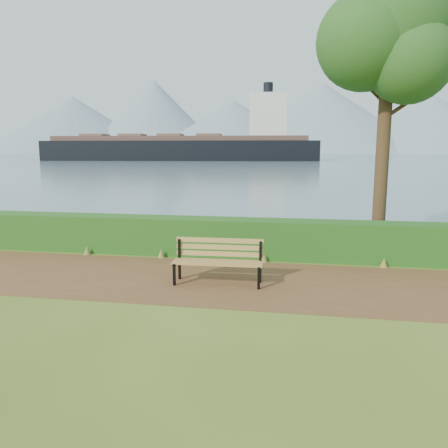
# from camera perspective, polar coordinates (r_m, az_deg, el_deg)

# --- Properties ---
(ground) EXTENTS (140.00, 140.00, 0.00)m
(ground) POSITION_cam_1_polar(r_m,az_deg,el_deg) (9.45, -5.67, -7.67)
(ground) COLOR #455E1B
(ground) RESTS_ON ground
(path) EXTENTS (40.00, 3.40, 0.01)m
(path) POSITION_cam_1_polar(r_m,az_deg,el_deg) (9.72, -5.19, -7.13)
(path) COLOR brown
(path) RESTS_ON ground
(hedge) EXTENTS (32.00, 0.85, 1.00)m
(hedge) POSITION_cam_1_polar(r_m,az_deg,el_deg) (11.77, -2.32, -1.66)
(hedge) COLOR #134514
(hedge) RESTS_ON ground
(water) EXTENTS (700.00, 510.00, 0.00)m
(water) POSITION_cam_1_polar(r_m,az_deg,el_deg) (268.71, 9.56, 8.86)
(water) COLOR slate
(water) RESTS_ON ground
(mountains) EXTENTS (585.00, 190.00, 70.00)m
(mountains) POSITION_cam_1_polar(r_m,az_deg,el_deg) (415.64, 8.56, 12.92)
(mountains) COLOR slate
(mountains) RESTS_ON ground
(bench) EXTENTS (1.90, 0.61, 0.95)m
(bench) POSITION_cam_1_polar(r_m,az_deg,el_deg) (9.27, -0.73, -4.46)
(bench) COLOR black
(bench) RESTS_ON ground
(tree) EXTENTS (3.77, 3.25, 7.70)m
(tree) POSITION_cam_1_polar(r_m,az_deg,el_deg) (13.12, 20.79, 21.90)
(tree) COLOR #3A2418
(tree) RESTS_ON ground
(cargo_ship) EXTENTS (75.31, 19.31, 22.61)m
(cargo_ship) POSITION_cam_1_polar(r_m,az_deg,el_deg) (121.87, -4.49, 9.83)
(cargo_ship) COLOR black
(cargo_ship) RESTS_ON ground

